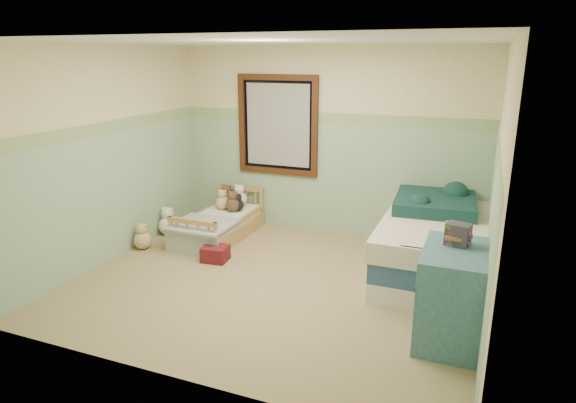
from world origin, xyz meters
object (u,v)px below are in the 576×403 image
at_px(plush_floor_tan, 143,240).
at_px(floor_book, 220,257).
at_px(red_pillow, 215,254).
at_px(dresser, 451,295).
at_px(twin_bed_frame, 433,262).
at_px(plush_floor_cream, 168,226).
at_px(toddler_bed_frame, 220,230).

relative_size(plush_floor_tan, floor_book, 1.00).
bearing_deg(red_pillow, dresser, -15.33).
bearing_deg(dresser, twin_bed_frame, 101.41).
bearing_deg(dresser, plush_floor_tan, 168.77).
xyz_separation_m(plush_floor_tan, red_pillow, (1.05, -0.00, -0.02)).
relative_size(plush_floor_cream, dresser, 0.32).
height_order(toddler_bed_frame, dresser, dresser).
relative_size(toddler_bed_frame, dresser, 1.67).
xyz_separation_m(red_pillow, floor_book, (-0.00, 0.10, -0.08)).
relative_size(dresser, floor_book, 3.60).
relative_size(twin_bed_frame, floor_book, 9.12).
bearing_deg(red_pillow, plush_floor_cream, 152.00).
xyz_separation_m(plush_floor_cream, twin_bed_frame, (3.50, 0.08, -0.02)).
bearing_deg(dresser, plush_floor_cream, 160.93).
distance_m(plush_floor_cream, floor_book, 1.15).
bearing_deg(twin_bed_frame, red_pillow, -165.29).
xyz_separation_m(plush_floor_tan, dresser, (3.78, -0.75, 0.30)).
relative_size(plush_floor_cream, plush_floor_tan, 1.15).
bearing_deg(floor_book, red_pillow, -78.00).
relative_size(twin_bed_frame, dresser, 2.54).
relative_size(toddler_bed_frame, twin_bed_frame, 0.66).
bearing_deg(twin_bed_frame, plush_floor_cream, -178.61).
relative_size(dresser, red_pillow, 2.83).
xyz_separation_m(dresser, floor_book, (-2.73, 0.85, -0.40)).
bearing_deg(red_pillow, twin_bed_frame, 14.71).
relative_size(plush_floor_tan, dresser, 0.28).
distance_m(twin_bed_frame, dresser, 1.45).
bearing_deg(toddler_bed_frame, dresser, -25.91).
distance_m(toddler_bed_frame, twin_bed_frame, 2.81).
bearing_deg(plush_floor_tan, dresser, -11.23).
bearing_deg(plush_floor_cream, twin_bed_frame, 1.39).
distance_m(plush_floor_tan, red_pillow, 1.05).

